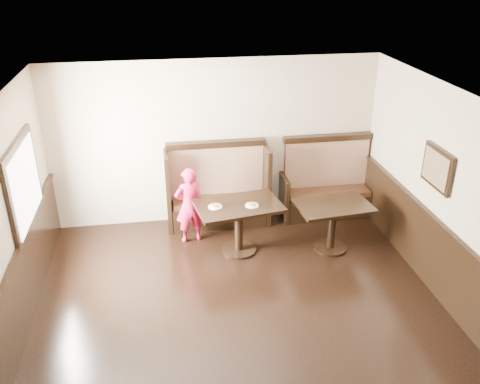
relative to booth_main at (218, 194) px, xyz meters
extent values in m
plane|color=black|center=(0.00, -3.30, -0.53)|extent=(7.00, 7.00, 0.00)
plane|color=tan|center=(0.00, 0.20, 0.87)|extent=(5.50, 0.00, 5.50)
plane|color=white|center=(0.00, -3.30, 2.27)|extent=(7.00, 7.00, 0.00)
cube|color=black|center=(-2.72, -3.30, -0.03)|extent=(0.05, 6.90, 1.00)
cube|color=black|center=(2.72, -3.30, -0.03)|extent=(0.05, 6.90, 1.00)
cube|color=black|center=(-2.71, -1.40, 1.02)|extent=(0.05, 1.50, 1.20)
cube|color=white|center=(-2.69, -1.40, 1.02)|extent=(0.01, 1.30, 1.00)
cube|color=black|center=(2.71, -2.10, 1.17)|extent=(0.04, 0.70, 0.55)
cube|color=olive|center=(2.69, -2.10, 1.17)|extent=(0.01, 0.60, 0.45)
cube|color=black|center=(0.00, -0.08, -0.32)|extent=(1.60, 0.50, 0.42)
cube|color=#371E11|center=(0.00, -0.08, -0.07)|extent=(1.54, 0.46, 0.09)
cube|color=#54101D|center=(0.00, 0.13, 0.37)|extent=(1.60, 0.12, 0.92)
cube|color=black|center=(0.00, 0.13, 0.87)|extent=(1.68, 0.16, 0.10)
cube|color=black|center=(-0.84, 0.02, 0.15)|extent=(0.07, 0.72, 1.36)
cube|color=black|center=(0.84, 0.02, 0.15)|extent=(0.07, 0.72, 1.36)
cube|color=black|center=(1.95, -0.08, -0.32)|extent=(1.50, 0.50, 0.42)
cube|color=#371E11|center=(1.95, -0.08, -0.07)|extent=(1.44, 0.46, 0.09)
cube|color=#54101D|center=(1.95, 0.13, 0.37)|extent=(1.50, 0.12, 0.92)
cube|color=black|center=(1.95, 0.13, 0.87)|extent=(1.58, 0.16, 0.10)
cube|color=black|center=(1.16, 0.02, -0.13)|extent=(0.07, 0.72, 0.80)
cube|color=black|center=(2.74, 0.02, -0.13)|extent=(0.07, 0.72, 0.80)
cube|color=black|center=(0.21, -1.01, 0.27)|extent=(1.40, 1.00, 0.05)
cylinder|color=black|center=(0.21, -1.01, -0.14)|extent=(0.13, 0.13, 0.75)
cylinder|color=black|center=(0.21, -1.01, -0.51)|extent=(0.56, 0.56, 0.03)
cube|color=black|center=(1.66, -1.18, 0.23)|extent=(1.20, 0.85, 0.05)
cylinder|color=black|center=(1.66, -1.18, -0.16)|extent=(0.12, 0.12, 0.72)
cylinder|color=black|center=(1.66, -1.18, -0.51)|extent=(0.53, 0.53, 0.03)
imported|color=#D91749|center=(-0.52, -0.56, 0.12)|extent=(0.52, 0.39, 1.28)
cylinder|color=white|center=(-0.16, -1.03, 0.30)|extent=(0.22, 0.22, 0.01)
cylinder|color=tan|center=(-0.16, -1.03, 0.31)|extent=(0.13, 0.13, 0.02)
cylinder|color=#EABA54|center=(-0.16, -1.03, 0.33)|extent=(0.12, 0.12, 0.01)
cylinder|color=white|center=(0.40, -1.07, 0.30)|extent=(0.21, 0.21, 0.01)
cylinder|color=tan|center=(0.40, -1.07, 0.31)|extent=(0.13, 0.13, 0.02)
cylinder|color=#EABA54|center=(0.40, -1.07, 0.33)|extent=(0.11, 0.11, 0.01)
camera|label=1|loc=(-0.89, -7.81, 3.80)|focal=38.00mm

